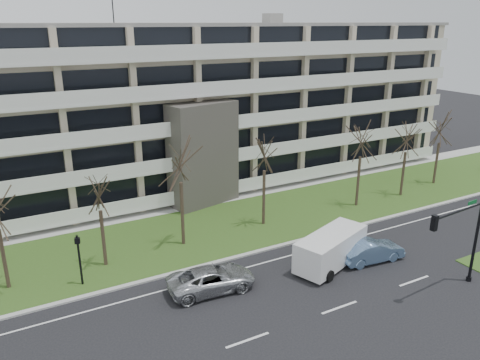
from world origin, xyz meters
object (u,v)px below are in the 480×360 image
blue_sedan (371,251)px  white_van (332,246)px  silver_pickup (212,279)px  pedestrian_signal (79,254)px  traffic_signal (462,234)px

blue_sedan → white_van: white_van is taller
silver_pickup → pedestrian_signal: bearing=62.5°
blue_sedan → pedestrian_signal: bearing=76.9°
silver_pickup → traffic_signal: size_ratio=0.95×
white_van → traffic_signal: 7.90m
blue_sedan → traffic_signal: traffic_signal is taller
silver_pickup → pedestrian_signal: pedestrian_signal is taller
silver_pickup → pedestrian_signal: (-6.76, 4.34, 1.40)m
blue_sedan → pedestrian_signal: 18.89m
traffic_signal → pedestrian_signal: 22.78m
white_van → traffic_signal: bearing=-71.2°
pedestrian_signal → blue_sedan: bearing=-5.2°
silver_pickup → blue_sedan: blue_sedan is taller
silver_pickup → white_van: white_van is taller
silver_pickup → pedestrian_signal: 8.16m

